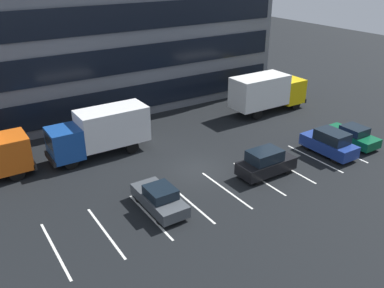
% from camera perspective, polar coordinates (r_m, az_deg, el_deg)
% --- Properties ---
extents(ground_plane, '(120.00, 120.00, 0.00)m').
position_cam_1_polar(ground_plane, '(29.70, 0.76, -3.53)').
color(ground_plane, black).
extents(office_building, '(34.46, 12.52, 14.40)m').
position_cam_1_polar(office_building, '(42.83, -13.07, 14.91)').
color(office_building, slate).
rests_on(office_building, ground_plane).
extents(lot_markings, '(22.54, 5.40, 0.01)m').
position_cam_1_polar(lot_markings, '(27.33, 4.69, -6.31)').
color(lot_markings, silver).
rests_on(lot_markings, ground_plane).
extents(box_truck_yellow, '(8.00, 2.65, 3.71)m').
position_cam_1_polar(box_truck_yellow, '(40.64, 10.38, 7.20)').
color(box_truck_yellow, yellow).
rests_on(box_truck_yellow, ground_plane).
extents(box_truck_blue, '(7.65, 2.53, 3.55)m').
position_cam_1_polar(box_truck_blue, '(31.84, -12.53, 1.85)').
color(box_truck_blue, '#194799').
rests_on(box_truck_blue, ground_plane).
extents(sedan_forest, '(1.84, 4.39, 1.57)m').
position_cam_1_polar(sedan_forest, '(35.75, 21.23, 1.10)').
color(sedan_forest, '#0C5933').
rests_on(sedan_forest, ground_plane).
extents(suv_black, '(4.21, 1.79, 1.91)m').
position_cam_1_polar(suv_black, '(29.06, 10.17, -2.58)').
color(suv_black, black).
rests_on(suv_black, ground_plane).
extents(suv_navy, '(1.84, 4.33, 1.96)m').
position_cam_1_polar(suv_navy, '(33.24, 18.49, 0.14)').
color(suv_navy, navy).
rests_on(suv_navy, ground_plane).
extents(sedan_charcoal, '(1.80, 4.30, 1.54)m').
position_cam_1_polar(sedan_charcoal, '(25.06, -4.52, -7.50)').
color(sedan_charcoal, '#474C51').
rests_on(sedan_charcoal, ground_plane).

